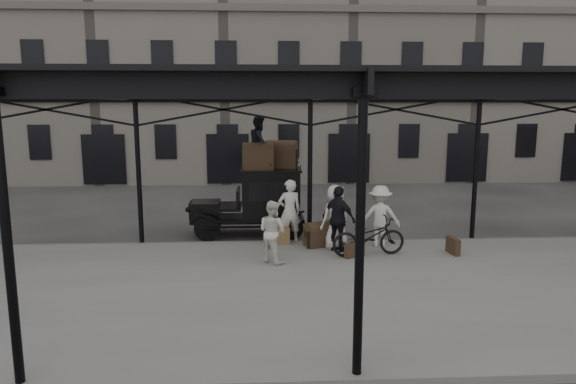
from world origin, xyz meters
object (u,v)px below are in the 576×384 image
taxi (261,198)px  steamer_trunk_roof_near (258,158)px  steamer_trunk_platform (320,236)px  porter_official (339,219)px  bicycle (369,236)px  porter_left (290,211)px

taxi → steamer_trunk_roof_near: 1.35m
taxi → steamer_trunk_roof_near: steamer_trunk_roof_near is taller
steamer_trunk_roof_near → steamer_trunk_platform: 3.22m
porter_official → steamer_trunk_roof_near: 3.51m
taxi → steamer_trunk_platform: (1.69, -1.96, -0.75)m
taxi → steamer_trunk_roof_near: bearing=-108.1°
steamer_trunk_roof_near → steamer_trunk_platform: bearing=-44.6°
porter_official → bicycle: size_ratio=0.91×
porter_left → porter_official: size_ratio=1.03×
steamer_trunk_roof_near → porter_left: bearing=-54.7°
porter_left → bicycle: porter_left is taller
steamer_trunk_roof_near → bicycle: bearing=-43.1°
taxi → bicycle: 4.20m
taxi → steamer_trunk_platform: 2.69m
bicycle → steamer_trunk_roof_near: size_ratio=2.10×
bicycle → steamer_trunk_platform: size_ratio=2.48×
steamer_trunk_platform → taxi: bearing=109.2°
steamer_trunk_platform → steamer_trunk_roof_near: bearing=114.4°
taxi → porter_official: 3.32m
bicycle → taxi: bearing=35.2°
steamer_trunk_roof_near → porter_official: bearing=-46.2°
porter_left → steamer_trunk_roof_near: 2.13m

